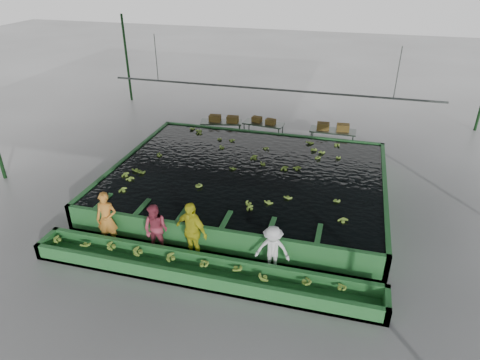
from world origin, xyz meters
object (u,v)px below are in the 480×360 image
(flotation_tank, at_px, (247,181))
(packing_table_mid, at_px, (263,131))
(worker_c, at_px, (191,231))
(box_stack_right, at_px, (333,130))
(worker_b, at_px, (156,229))
(worker_d, at_px, (272,250))
(sorting_trough, at_px, (201,271))
(box_stack_left, at_px, (224,122))
(worker_a, at_px, (107,219))
(packing_table_left, at_px, (221,130))
(box_stack_mid, at_px, (264,123))
(packing_table_right, at_px, (332,140))

(flotation_tank, bearing_deg, packing_table_mid, 95.55)
(worker_c, relative_size, box_stack_right, 1.32)
(worker_b, xyz_separation_m, worker_d, (3.52, 0.00, -0.05))
(sorting_trough, bearing_deg, box_stack_left, 103.49)
(worker_a, distance_m, box_stack_right, 11.00)
(packing_table_left, distance_m, box_stack_mid, 2.08)
(worker_a, bearing_deg, flotation_tank, 43.15)
(packing_table_mid, relative_size, box_stack_left, 1.37)
(worker_b, xyz_separation_m, worker_c, (1.13, 0.00, 0.15))
(worker_a, relative_size, packing_table_left, 0.91)
(packing_table_mid, height_order, box_stack_right, box_stack_right)
(box_stack_left, xyz_separation_m, box_stack_mid, (1.86, 0.40, -0.02))
(worker_b, height_order, box_stack_right, worker_b)
(worker_c, distance_m, packing_table_mid, 9.41)
(worker_b, bearing_deg, sorting_trough, -21.67)
(sorting_trough, height_order, packing_table_right, packing_table_right)
(packing_table_left, relative_size, box_stack_right, 1.36)
(flotation_tank, xyz_separation_m, worker_c, (-0.56, -4.30, 0.50))
(packing_table_right, bearing_deg, packing_table_mid, 176.06)
(worker_a, distance_m, worker_c, 2.74)
(worker_d, height_order, packing_table_mid, worker_d)
(flotation_tank, height_order, packing_table_right, packing_table_right)
(worker_c, height_order, packing_table_mid, worker_c)
(worker_b, relative_size, worker_c, 0.85)
(worker_a, relative_size, box_stack_left, 1.27)
(worker_b, bearing_deg, packing_table_left, 98.80)
(packing_table_left, relative_size, packing_table_mid, 1.02)
(worker_c, distance_m, packing_table_left, 9.24)
(worker_d, bearing_deg, worker_b, 175.99)
(sorting_trough, relative_size, box_stack_right, 6.97)
(worker_b, relative_size, packing_table_left, 0.82)
(packing_table_right, bearing_deg, sorting_trough, -105.54)
(worker_a, relative_size, box_stack_mid, 1.55)
(flotation_tank, distance_m, box_stack_mid, 5.15)
(box_stack_left, bearing_deg, packing_table_right, 1.87)
(worker_c, xyz_separation_m, worker_d, (2.39, 0.00, -0.20))
(packing_table_mid, bearing_deg, worker_c, -90.39)
(sorting_trough, height_order, packing_table_mid, packing_table_mid)
(packing_table_mid, bearing_deg, worker_a, -106.59)
(flotation_tank, distance_m, worker_d, 4.68)
(worker_d, xyz_separation_m, box_stack_left, (-4.18, 9.01, 0.14))
(worker_a, height_order, worker_d, worker_a)
(worker_a, bearing_deg, packing_table_mid, 64.04)
(worker_b, distance_m, box_stack_right, 10.20)
(worker_b, xyz_separation_m, box_stack_left, (-0.67, 9.01, 0.09))
(packing_table_left, bearing_deg, packing_table_mid, 10.67)
(flotation_tank, xyz_separation_m, packing_table_left, (-2.49, 4.73, -0.01))
(sorting_trough, bearing_deg, packing_table_mid, 92.78)
(worker_d, xyz_separation_m, box_stack_mid, (-2.32, 9.40, 0.12))
(flotation_tank, height_order, box_stack_mid, box_stack_mid)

